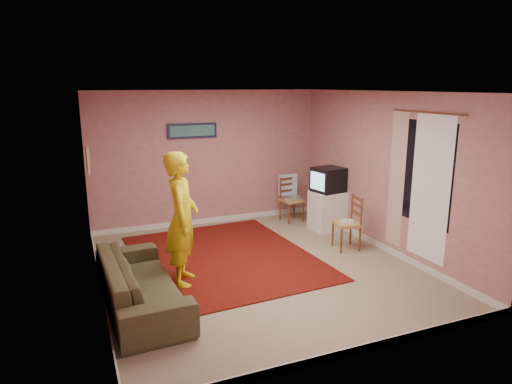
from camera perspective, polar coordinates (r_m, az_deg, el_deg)
name	(u,v)px	position (r m, az deg, el deg)	size (l,w,h in m)	color
ground	(257,268)	(6.98, 0.15, -9.43)	(5.00, 5.00, 0.00)	gray
wall_back	(208,158)	(8.91, -6.04, 4.20)	(4.50, 0.02, 2.60)	#B8797E
wall_front	(358,235)	(4.47, 12.61, -5.28)	(4.50, 0.02, 2.60)	#B8797E
wall_left	(93,198)	(6.11, -19.71, -0.72)	(0.02, 5.00, 2.60)	#B8797E
wall_right	(385,172)	(7.72, 15.78, 2.36)	(0.02, 5.00, 2.60)	#B8797E
ceiling	(257,92)	(6.44, 0.16, 12.42)	(4.50, 5.00, 0.02)	silver
baseboard_back	(209,220)	(9.18, -5.84, -3.53)	(4.50, 0.02, 0.10)	silver
baseboard_front	(351,351)	(5.01, 11.79, -18.93)	(4.50, 0.02, 0.10)	silver
baseboard_left	(101,289)	(6.51, -18.75, -11.44)	(0.02, 5.00, 0.10)	silver
baseboard_right	(379,245)	(8.04, 15.16, -6.42)	(0.02, 5.00, 0.10)	silver
window	(424,173)	(7.02, 20.31, 2.22)	(0.01, 1.10, 1.50)	black
curtain_sheer	(430,189)	(6.94, 20.93, 0.37)	(0.01, 0.75, 2.10)	white
curtain_floral	(397,180)	(7.44, 17.19, 1.48)	(0.01, 0.35, 2.10)	#F0E5CD
curtain_rod	(427,112)	(6.89, 20.63, 9.32)	(0.02, 0.02, 1.40)	brown
picture_back	(192,131)	(8.73, -7.97, 7.60)	(0.95, 0.04, 0.28)	#141737
picture_left	(88,160)	(7.64, -20.28, 3.83)	(0.04, 0.38, 0.42)	beige
area_rug	(224,257)	(7.38, -4.02, -8.10)	(2.64, 3.29, 0.02)	black
tv_cabinet	(327,211)	(8.74, 8.92, -2.31)	(0.58, 0.53, 0.74)	white
crt_tv	(328,180)	(8.60, 9.03, 1.53)	(0.60, 0.56, 0.45)	black
chair_a	(292,195)	(9.17, 4.51, -0.37)	(0.44, 0.43, 0.48)	tan
dvd_player	(292,198)	(9.19, 4.50, -0.71)	(0.37, 0.26, 0.06)	#ABABB0
blue_throw	(288,185)	(9.30, 4.00, 0.92)	(0.40, 0.05, 0.42)	#80AAD1
chair_b	(347,217)	(7.73, 11.31, -3.10)	(0.44, 0.46, 0.49)	tan
game_console	(347,221)	(7.75, 11.28, -3.59)	(0.20, 0.14, 0.04)	white
sofa	(141,282)	(5.92, -14.22, -10.89)	(2.14, 0.84, 0.63)	#4C4B2E
person	(182,219)	(6.27, -9.22, -3.33)	(0.67, 0.44, 1.85)	gold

